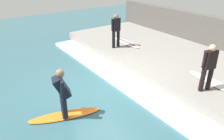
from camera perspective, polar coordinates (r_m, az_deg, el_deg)
ground_plane at (r=7.78m, az=-2.61°, el=-5.45°), size 28.00×28.00×0.00m
concrete_ledge at (r=9.95m, az=15.74°, el=2.47°), size 4.40×11.67×0.49m
back_wall at (r=11.66m, az=24.01°, el=8.21°), size 0.50×12.25×1.86m
wave_foam_crest at (r=8.27m, az=3.41°, el=-2.96°), size 1.00×11.09×0.11m
surfboard_riding at (r=6.72m, az=-12.19°, el=-11.48°), size 2.13×1.05×0.06m
surfer_riding at (r=6.25m, az=-12.92°, el=-5.28°), size 0.58×0.66×1.48m
surfer_waiting_near at (r=7.10m, az=23.98°, el=1.11°), size 0.50×0.31×1.50m
surfboard_waiting_near at (r=7.98m, az=25.00°, el=-2.96°), size 0.65×2.00×0.06m
surfer_waiting_far at (r=10.16m, az=1.05°, el=10.66°), size 0.52×0.25×1.56m
surfboard_waiting_far at (r=10.96m, az=3.89°, el=7.15°), size 0.51×1.88×0.07m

